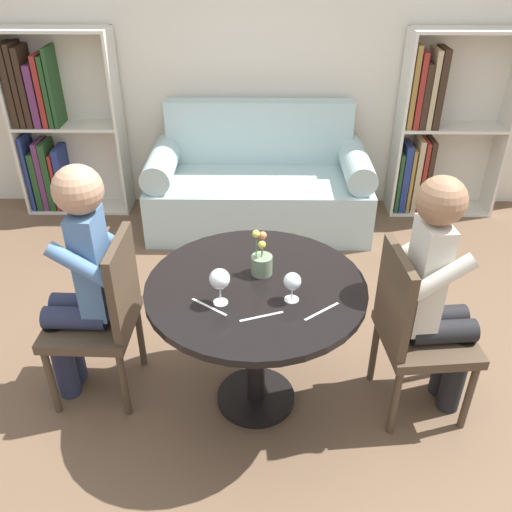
% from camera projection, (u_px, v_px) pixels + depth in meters
% --- Properties ---
extents(ground_plane, '(16.00, 16.00, 0.00)m').
position_uv_depth(ground_plane, '(256.00, 399.00, 2.81)').
color(ground_plane, brown).
extents(back_wall, '(5.20, 0.05, 2.70)m').
position_uv_depth(back_wall, '(260.00, 38.00, 4.09)').
color(back_wall, silver).
rests_on(back_wall, ground_plane).
extents(round_table, '(1.00, 1.00, 0.72)m').
position_uv_depth(round_table, '(256.00, 308.00, 2.50)').
color(round_table, black).
rests_on(round_table, ground_plane).
extents(couch, '(1.70, 0.80, 0.92)m').
position_uv_depth(couch, '(259.00, 187.00, 4.29)').
color(couch, '#A8C1C1').
rests_on(couch, ground_plane).
extents(bookshelf_left, '(0.84, 0.28, 1.45)m').
position_uv_depth(bookshelf_left, '(54.00, 127.00, 4.32)').
color(bookshelf_left, silver).
rests_on(bookshelf_left, ground_plane).
extents(bookshelf_right, '(0.84, 0.28, 1.45)m').
position_uv_depth(bookshelf_right, '(434.00, 130.00, 4.30)').
color(bookshelf_right, silver).
rests_on(bookshelf_right, ground_plane).
extents(chair_left, '(0.43, 0.43, 0.90)m').
position_uv_depth(chair_left, '(104.00, 313.00, 2.63)').
color(chair_left, '#473828').
rests_on(chair_left, ground_plane).
extents(chair_right, '(0.46, 0.46, 0.90)m').
position_uv_depth(chair_right, '(414.00, 327.00, 2.53)').
color(chair_right, '#473828').
rests_on(chair_right, ground_plane).
extents(person_left, '(0.42, 0.35, 1.26)m').
position_uv_depth(person_left, '(80.00, 280.00, 2.53)').
color(person_left, '#282D47').
rests_on(person_left, ground_plane).
extents(person_right, '(0.44, 0.37, 1.25)m').
position_uv_depth(person_right, '(438.00, 294.00, 2.45)').
color(person_right, black).
rests_on(person_right, ground_plane).
extents(wine_glass_left, '(0.09, 0.09, 0.17)m').
position_uv_depth(wine_glass_left, '(220.00, 280.00, 2.25)').
color(wine_glass_left, white).
rests_on(wine_glass_left, round_table).
extents(wine_glass_right, '(0.08, 0.08, 0.14)m').
position_uv_depth(wine_glass_right, '(292.00, 282.00, 2.28)').
color(wine_glass_right, white).
rests_on(wine_glass_right, round_table).
extents(flower_vase, '(0.10, 0.10, 0.23)m').
position_uv_depth(flower_vase, '(262.00, 261.00, 2.47)').
color(flower_vase, gray).
rests_on(flower_vase, round_table).
extents(knife_left_setting, '(0.18, 0.07, 0.00)m').
position_uv_depth(knife_left_setting, '(262.00, 316.00, 2.23)').
color(knife_left_setting, silver).
rests_on(knife_left_setting, round_table).
extents(fork_left_setting, '(0.16, 0.12, 0.00)m').
position_uv_depth(fork_left_setting, '(209.00, 307.00, 2.29)').
color(fork_left_setting, silver).
rests_on(fork_left_setting, round_table).
extents(knife_right_setting, '(0.16, 0.13, 0.00)m').
position_uv_depth(knife_right_setting, '(322.00, 311.00, 2.26)').
color(knife_right_setting, silver).
rests_on(knife_right_setting, round_table).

